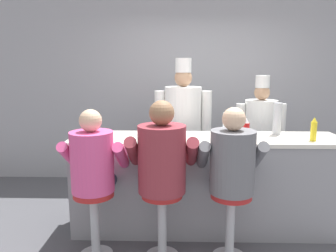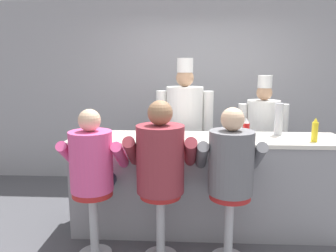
% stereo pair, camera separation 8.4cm
% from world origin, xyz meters
% --- Properties ---
extents(ground_plane, '(20.00, 20.00, 0.00)m').
position_xyz_m(ground_plane, '(0.00, 0.00, 0.00)').
color(ground_plane, '#4C4C51').
extents(wall_back, '(10.00, 0.06, 2.70)m').
position_xyz_m(wall_back, '(0.00, 1.95, 1.35)').
color(wall_back, '#99999E').
rests_on(wall_back, ground_plane).
extents(diner_counter, '(2.81, 0.64, 1.01)m').
position_xyz_m(diner_counter, '(0.00, 0.32, 0.51)').
color(diner_counter, gray).
rests_on(diner_counter, ground_plane).
extents(ketchup_bottle_red, '(0.07, 0.07, 0.23)m').
position_xyz_m(ketchup_bottle_red, '(0.37, 0.16, 1.12)').
color(ketchup_bottle_red, red).
rests_on(ketchup_bottle_red, diner_counter).
extents(mustard_bottle_yellow, '(0.06, 0.06, 0.24)m').
position_xyz_m(mustard_bottle_yellow, '(1.04, 0.17, 1.13)').
color(mustard_bottle_yellow, yellow).
rests_on(mustard_bottle_yellow, diner_counter).
extents(water_pitcher_clear, '(0.13, 0.11, 0.24)m').
position_xyz_m(water_pitcher_clear, '(0.24, 0.46, 1.13)').
color(water_pitcher_clear, silver).
rests_on(water_pitcher_clear, diner_counter).
extents(breakfast_plate, '(0.26, 0.26, 0.05)m').
position_xyz_m(breakfast_plate, '(-1.17, 0.14, 1.03)').
color(breakfast_plate, white).
rests_on(breakfast_plate, diner_counter).
extents(cereal_bowl, '(0.14, 0.14, 0.05)m').
position_xyz_m(cereal_bowl, '(-0.57, 0.26, 1.04)').
color(cereal_bowl, '#4C7FB7').
rests_on(cereal_bowl, diner_counter).
extents(coffee_mug_blue, '(0.12, 0.08, 0.08)m').
position_xyz_m(coffee_mug_blue, '(0.38, 0.31, 1.05)').
color(coffee_mug_blue, '#4C7AB2').
rests_on(coffee_mug_blue, diner_counter).
extents(cup_stack_steel, '(0.09, 0.09, 0.34)m').
position_xyz_m(cup_stack_steel, '(0.77, 0.47, 1.19)').
color(cup_stack_steel, '#B7BABF').
rests_on(cup_stack_steel, diner_counter).
extents(diner_seated_pink, '(0.58, 0.57, 1.38)m').
position_xyz_m(diner_seated_pink, '(-1.05, -0.22, 0.85)').
color(diner_seated_pink, '#B2B5BA').
rests_on(diner_seated_pink, ground_plane).
extents(diner_seated_maroon, '(0.64, 0.63, 1.46)m').
position_xyz_m(diner_seated_maroon, '(-0.44, -0.22, 0.89)').
color(diner_seated_maroon, '#B2B5BA').
rests_on(diner_seated_maroon, ground_plane).
extents(diner_seated_grey, '(0.60, 0.59, 1.40)m').
position_xyz_m(diner_seated_grey, '(0.18, -0.22, 0.86)').
color(diner_seated_grey, '#B2B5BA').
rests_on(diner_seated_grey, ground_plane).
extents(cook_in_whites_near, '(0.72, 0.46, 1.84)m').
position_xyz_m(cook_in_whites_near, '(-0.23, 1.08, 1.01)').
color(cook_in_whites_near, '#232328').
rests_on(cook_in_whites_near, ground_plane).
extents(cook_in_whites_far, '(0.64, 0.41, 1.63)m').
position_xyz_m(cook_in_whites_far, '(0.77, 1.15, 0.90)').
color(cook_in_whites_far, '#232328').
rests_on(cook_in_whites_far, ground_plane).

